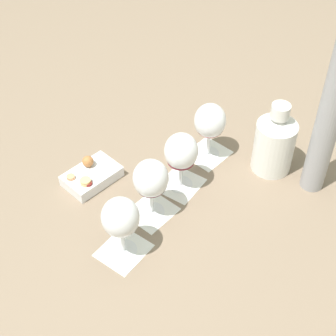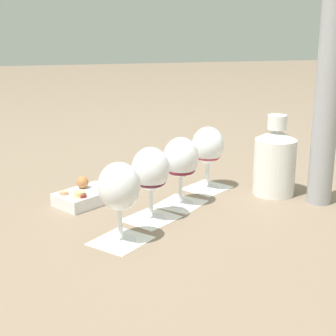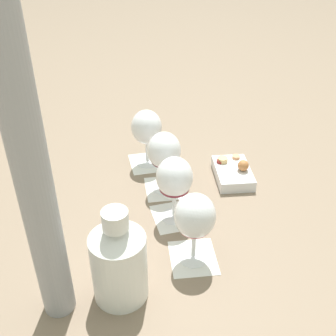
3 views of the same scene
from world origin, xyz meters
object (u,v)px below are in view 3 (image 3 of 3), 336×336
Objects in this scene: wine_glass_3 at (147,129)px; wine_glass_2 at (164,153)px; snack_dish at (233,172)px; wine_glass_0 at (195,219)px; ceramic_vase at (119,260)px; wine_glass_1 at (174,180)px.

wine_glass_2 is at bearing 141.16° from wine_glass_3.
wine_glass_3 is at bearing 12.13° from snack_dish.
wine_glass_3 is (0.28, -0.27, 0.00)m from wine_glass_0.
wine_glass_2 and wine_glass_3 have the same top height.
wine_glass_3 is 0.97× the size of snack_dish.
wine_glass_2 is 0.35m from ceramic_vase.
ceramic_vase reaches higher than wine_glass_0.
wine_glass_3 is 0.80× the size of ceramic_vase.
wine_glass_1 is (0.10, -0.10, 0.00)m from wine_glass_0.
snack_dish is (-0.14, -0.14, -0.09)m from wine_glass_2.
wine_glass_1 is 0.97× the size of snack_dish.
wine_glass_0 is at bearing 97.28° from snack_dish.
wine_glass_3 is (0.18, -0.17, -0.00)m from wine_glass_1.
wine_glass_2 is (0.18, -0.19, 0.00)m from wine_glass_0.
wine_glass_3 reaches higher than snack_dish.
ceramic_vase is (-0.02, 0.25, -0.02)m from wine_glass_1.
ceramic_vase reaches higher than wine_glass_1.
wine_glass_1 is at bearing 131.41° from wine_glass_2.
wine_glass_1 and wine_glass_3 have the same top height.
wine_glass_2 is 0.13m from wine_glass_3.
snack_dish is at bearing -167.87° from wine_glass_3.
wine_glass_1 is at bearing -44.33° from wine_glass_0.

